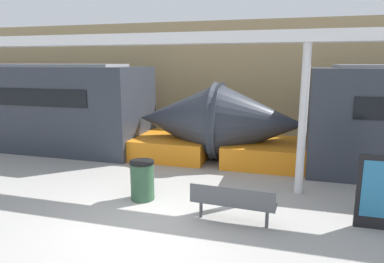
% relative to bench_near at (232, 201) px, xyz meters
% --- Properties ---
extents(ground_plane, '(60.00, 60.00, 0.00)m').
position_rel_bench_near_xyz_m(ground_plane, '(-1.69, -0.49, -0.50)').
color(ground_plane, '#9E9B96').
extents(station_wall, '(56.00, 0.20, 5.00)m').
position_rel_bench_near_xyz_m(station_wall, '(-1.69, 8.41, 2.00)').
color(station_wall, tan).
rests_on(station_wall, ground_plane).
extents(bench_near, '(1.76, 0.56, 0.81)m').
position_rel_bench_near_xyz_m(bench_near, '(0.00, 0.00, 0.00)').
color(bench_near, '#4C4F54').
rests_on(bench_near, ground_plane).
extents(trash_bin, '(0.59, 0.59, 0.96)m').
position_rel_bench_near_xyz_m(trash_bin, '(-2.30, 0.70, -0.02)').
color(trash_bin, '#2D5138').
rests_on(trash_bin, ground_plane).
extents(support_column_near, '(0.20, 0.20, 3.72)m').
position_rel_bench_near_xyz_m(support_column_near, '(1.35, 2.18, 1.36)').
color(support_column_near, silver).
rests_on(support_column_near, ground_plane).
extents(canopy_beam, '(28.00, 0.60, 0.28)m').
position_rel_bench_near_xyz_m(canopy_beam, '(1.35, 2.18, 3.36)').
color(canopy_beam, silver).
rests_on(canopy_beam, support_column_near).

